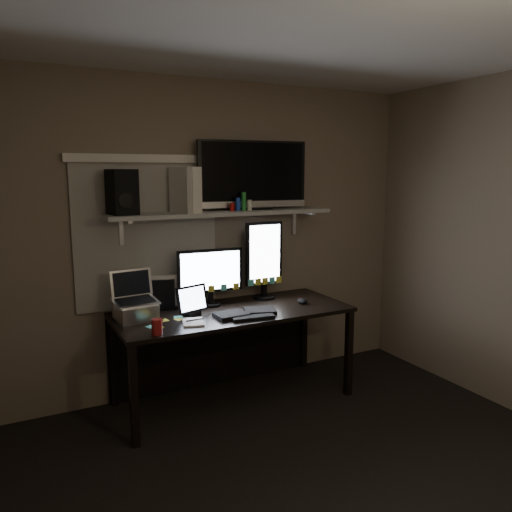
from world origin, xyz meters
TOP-DOWN VIEW (x-y plane):
  - floor at (0.00, 0.00)m, footprint 3.60×3.60m
  - ceiling at (0.00, 0.00)m, footprint 3.60×3.60m
  - back_wall at (0.00, 1.80)m, footprint 3.60×0.00m
  - window_blinds at (-0.55, 1.79)m, footprint 1.10×0.02m
  - desk at (0.00, 1.55)m, footprint 1.80×0.75m
  - wall_shelf at (0.00, 1.62)m, footprint 1.80×0.35m
  - monitor_landscape at (-0.10, 1.64)m, footprint 0.53×0.09m
  - monitor_portrait at (0.39, 1.65)m, footprint 0.33×0.07m
  - keyboard at (0.03, 1.27)m, footprint 0.50×0.25m
  - mouse at (0.58, 1.36)m, footprint 0.11×0.14m
  - notepad at (-0.39, 1.25)m, footprint 0.19×0.23m
  - tablet at (-0.33, 1.44)m, footprint 0.28×0.18m
  - file_sorter at (-0.48, 1.71)m, footprint 0.22×0.15m
  - laptop at (-0.73, 1.51)m, footprint 0.33×0.28m
  - cup at (-0.68, 1.13)m, footprint 0.08×0.08m
  - sticky_notes at (-0.55, 1.35)m, footprint 0.29×0.23m
  - tv at (0.29, 1.66)m, footprint 0.92×0.24m
  - game_console at (-0.30, 1.62)m, footprint 0.18×0.30m
  - speaker at (-0.76, 1.63)m, footprint 0.20×0.23m
  - bottles at (0.15, 1.59)m, footprint 0.24×0.11m

SIDE VIEW (x-z plane):
  - floor at x=0.00m, z-range 0.00..0.00m
  - desk at x=0.00m, z-range 0.19..0.92m
  - sticky_notes at x=-0.55m, z-range 0.73..0.73m
  - notepad at x=-0.39m, z-range 0.73..0.74m
  - keyboard at x=0.03m, z-range 0.73..0.76m
  - mouse at x=0.58m, z-range 0.73..0.77m
  - cup at x=-0.68m, z-range 0.73..0.83m
  - tablet at x=-0.33m, z-range 0.73..0.96m
  - file_sorter at x=-0.48m, z-range 0.73..0.98m
  - laptop at x=-0.73m, z-range 0.73..1.07m
  - monitor_landscape at x=-0.10m, z-range 0.73..1.19m
  - monitor_portrait at x=0.39m, z-range 0.73..1.39m
  - back_wall at x=0.00m, z-range -0.55..3.05m
  - window_blinds at x=-0.55m, z-range 0.75..1.85m
  - wall_shelf at x=0.00m, z-range 1.45..1.48m
  - bottles at x=0.15m, z-range 1.48..1.63m
  - speaker at x=-0.76m, z-range 1.48..1.80m
  - game_console at x=-0.30m, z-range 1.48..1.82m
  - tv at x=0.29m, z-range 1.48..2.03m
  - ceiling at x=0.00m, z-range 2.50..2.50m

